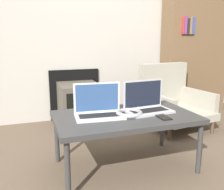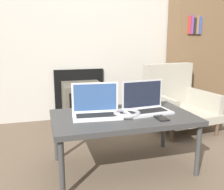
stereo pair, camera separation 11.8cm
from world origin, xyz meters
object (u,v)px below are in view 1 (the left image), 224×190
laptop_right (147,104)px  armchair (171,99)px  tv (79,105)px  phone (163,117)px  laptop_left (99,108)px  headphones (129,113)px

laptop_right → armchair: bearing=40.9°
laptop_right → tv: bearing=101.5°
laptop_right → phone: (0.04, -0.19, -0.05)m
laptop_left → phone: 0.47m
laptop_left → laptop_right: bearing=5.2°
laptop_right → laptop_left: bearing=174.8°
tv → phone: bearing=-74.2°
headphones → armchair: armchair is taller
armchair → phone: bearing=-132.7°
laptop_left → armchair: bearing=38.5°
headphones → phone: size_ratio=1.34×
headphones → tv: (-0.15, 1.12, -0.20)m
phone → armchair: bearing=54.2°
laptop_right → headphones: bearing=-166.7°
laptop_left → tv: bearing=91.3°
tv → armchair: size_ratio=0.70×
phone → headphones: bearing=148.1°
headphones → tv: 1.14m
phone → armchair: (0.64, 0.89, -0.12)m
laptop_left → laptop_right: 0.39m
headphones → armchair: bearing=41.8°
phone → tv: size_ratio=0.30×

